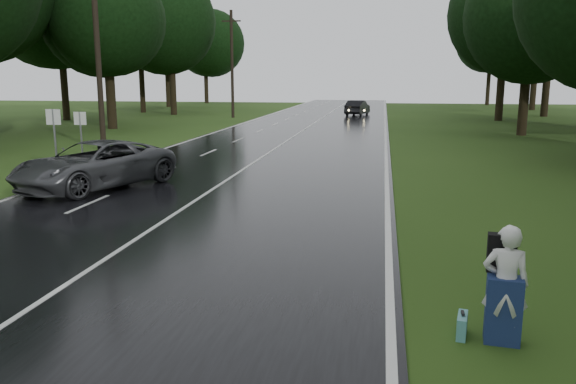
% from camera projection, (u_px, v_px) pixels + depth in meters
% --- Properties ---
extents(ground, '(160.00, 160.00, 0.00)m').
position_uv_depth(ground, '(8.00, 325.00, 8.73)').
color(ground, '#2A4715').
rests_on(ground, ground).
extents(road, '(12.00, 140.00, 0.04)m').
position_uv_depth(road, '(267.00, 154.00, 28.07)').
color(road, black).
rests_on(road, ground).
extents(lane_center, '(0.12, 140.00, 0.01)m').
position_uv_depth(lane_center, '(267.00, 154.00, 28.07)').
color(lane_center, silver).
rests_on(lane_center, road).
extents(grey_car, '(4.67, 6.27, 1.58)m').
position_uv_depth(grey_car, '(95.00, 165.00, 19.32)').
color(grey_car, '#444549').
rests_on(grey_car, road).
extents(far_car, '(2.42, 4.73, 1.49)m').
position_uv_depth(far_car, '(358.00, 108.00, 56.82)').
color(far_car, black).
rests_on(far_car, road).
extents(hitchhiker, '(0.68, 0.63, 1.74)m').
position_uv_depth(hitchhiker, '(505.00, 288.00, 8.04)').
color(hitchhiker, silver).
rests_on(hitchhiker, ground).
extents(suitcase, '(0.22, 0.48, 0.33)m').
position_uv_depth(suitcase, '(462.00, 325.00, 8.34)').
color(suitcase, teal).
rests_on(suitcase, ground).
extents(utility_pole_mid, '(1.80, 0.28, 10.47)m').
position_uv_depth(utility_pole_mid, '(104.00, 152.00, 29.21)').
color(utility_pole_mid, black).
rests_on(utility_pole_mid, ground).
extents(utility_pole_far, '(1.80, 0.28, 9.84)m').
position_uv_depth(utility_pole_far, '(233.00, 118.00, 54.17)').
color(utility_pole_far, black).
rests_on(utility_pole_far, ground).
extents(road_sign_a, '(0.60, 0.10, 2.52)m').
position_uv_depth(road_sign_a, '(58.00, 173.00, 22.77)').
color(road_sign_a, white).
rests_on(road_sign_a, ground).
extents(road_sign_b, '(0.55, 0.10, 2.30)m').
position_uv_depth(road_sign_b, '(83.00, 165.00, 24.71)').
color(road_sign_b, white).
rests_on(road_sign_b, ground).
extents(tree_left_e, '(9.16, 9.16, 14.32)m').
position_uv_depth(tree_left_e, '(113.00, 129.00, 42.38)').
color(tree_left_e, black).
rests_on(tree_left_e, ground).
extents(tree_left_f, '(10.16, 10.16, 15.87)m').
position_uv_depth(tree_left_f, '(174.00, 115.00, 58.60)').
color(tree_left_f, black).
rests_on(tree_left_f, ground).
extents(tree_right_e, '(8.30, 8.30, 12.97)m').
position_uv_depth(tree_right_e, '(521.00, 135.00, 37.54)').
color(tree_right_e, black).
rests_on(tree_right_e, ground).
extents(tree_right_f, '(9.90, 9.90, 15.46)m').
position_uv_depth(tree_right_f, '(498.00, 121.00, 50.35)').
color(tree_right_f, black).
rests_on(tree_right_f, ground).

